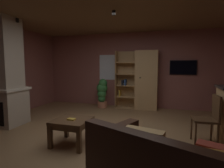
# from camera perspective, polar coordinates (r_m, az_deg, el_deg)

# --- Properties ---
(floor) EXTENTS (6.40, 5.85, 0.02)m
(floor) POSITION_cam_1_polar(r_m,az_deg,el_deg) (3.86, -1.78, -16.46)
(floor) COLOR olive
(floor) RESTS_ON ground
(wall_back) EXTENTS (6.52, 0.06, 2.57)m
(wall_back) POSITION_cam_1_polar(r_m,az_deg,el_deg) (6.44, 6.57, 4.32)
(wall_back) COLOR #8E544C
(wall_back) RESTS_ON ground
(ceiling) EXTENTS (6.40, 5.85, 0.02)m
(ceiling) POSITION_cam_1_polar(r_m,az_deg,el_deg) (3.74, -1.92, 23.37)
(ceiling) COLOR brown
(window_pane_back) EXTENTS (0.68, 0.01, 0.89)m
(window_pane_back) POSITION_cam_1_polar(r_m,az_deg,el_deg) (6.63, -1.12, 5.20)
(window_pane_back) COLOR white
(stone_fireplace) EXTENTS (0.94, 0.78, 2.57)m
(stone_fireplace) POSITION_cam_1_polar(r_m,az_deg,el_deg) (5.15, -30.66, 1.75)
(stone_fireplace) COLOR tan
(stone_fireplace) RESTS_ON ground
(bookshelf_cabinet) EXTENTS (1.39, 0.41, 1.93)m
(bookshelf_cabinet) POSITION_cam_1_polar(r_m,az_deg,el_deg) (6.13, 9.82, 1.09)
(bookshelf_cabinet) COLOR tan
(bookshelf_cabinet) RESTS_ON ground
(coffee_table) EXTENTS (0.64, 0.62, 0.47)m
(coffee_table) POSITION_cam_1_polar(r_m,az_deg,el_deg) (3.51, -12.37, -12.11)
(coffee_table) COLOR #4C331E
(coffee_table) RESTS_ON ground
(table_book_0) EXTENTS (0.14, 0.09, 0.03)m
(table_book_0) POSITION_cam_1_polar(r_m,az_deg,el_deg) (3.43, -12.55, -10.67)
(table_book_0) COLOR gold
(table_book_0) RESTS_ON coffee_table
(dining_chair) EXTENTS (0.45, 0.45, 0.92)m
(dining_chair) POSITION_cam_1_polar(r_m,az_deg,el_deg) (3.83, 28.09, -8.86)
(dining_chair) COLOR #4C331E
(dining_chair) RESTS_ON ground
(potted_floor_plant) EXTENTS (0.37, 0.37, 1.00)m
(potted_floor_plant) POSITION_cam_1_polar(r_m,az_deg,el_deg) (6.27, -3.09, -2.57)
(potted_floor_plant) COLOR #B77051
(potted_floor_plant) RESTS_ON ground
(wall_mounted_tv) EXTENTS (0.82, 0.06, 0.46)m
(wall_mounted_tv) POSITION_cam_1_polar(r_m,az_deg,el_deg) (6.30, 21.25, 4.81)
(wall_mounted_tv) COLOR black
(track_light_spot_0) EXTENTS (0.07, 0.07, 0.09)m
(track_light_spot_0) POSITION_cam_1_polar(r_m,az_deg,el_deg) (5.05, -27.41, 17.19)
(track_light_spot_0) COLOR black
(track_light_spot_1) EXTENTS (0.07, 0.07, 0.09)m
(track_light_spot_1) POSITION_cam_1_polar(r_m,az_deg,el_deg) (3.94, 0.55, 21.28)
(track_light_spot_1) COLOR black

